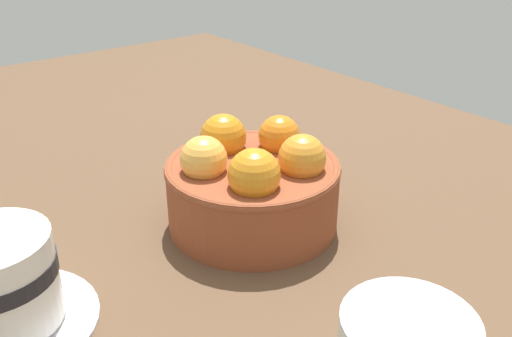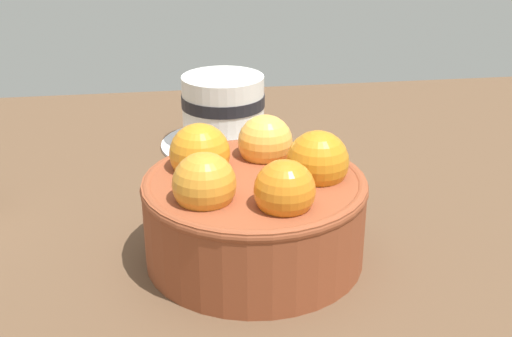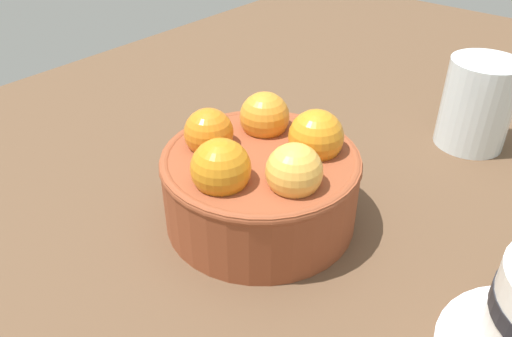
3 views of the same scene
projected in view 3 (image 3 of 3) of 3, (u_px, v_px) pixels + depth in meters
ground_plane at (260, 236)px, 46.98cm from camera, size 150.25×90.32×4.48cm
terracotta_bowl at (261, 178)px, 43.30cm from camera, size 16.84×16.84×10.07cm
water_glass at (477, 104)px, 54.05cm from camera, size 7.32×7.32×9.63cm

